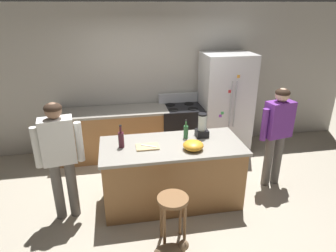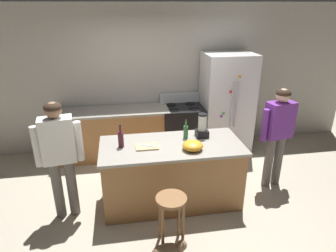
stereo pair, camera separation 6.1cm
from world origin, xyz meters
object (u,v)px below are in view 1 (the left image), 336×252
(bar_stool, at_px, (173,208))
(mixing_bowl, at_px, (193,145))
(person_by_island_left, at_px, (59,151))
(chef_knife, at_px, (149,146))
(cat, at_px, (171,251))
(bottle_olive_oil, at_px, (186,131))
(refrigerator, at_px, (225,103))
(blender_appliance, at_px, (202,127))
(person_by_sink_right, at_px, (277,129))
(bottle_wine, at_px, (121,139))
(cutting_board, at_px, (147,147))
(kitchen_island, at_px, (172,173))
(stove_range, at_px, (181,129))

(bar_stool, xyz_separation_m, mixing_bowl, (0.39, 0.63, 0.46))
(person_by_island_left, bearing_deg, chef_knife, 2.80)
(cat, height_order, mixing_bowl, mixing_bowl)
(cat, xyz_separation_m, bottle_olive_oil, (0.45, 1.25, 0.89))
(refrigerator, distance_m, blender_appliance, 1.56)
(refrigerator, distance_m, chef_knife, 2.24)
(person_by_sink_right, distance_m, chef_knife, 1.96)
(blender_appliance, relative_size, chef_knife, 1.58)
(refrigerator, relative_size, person_by_sink_right, 1.19)
(person_by_island_left, xyz_separation_m, bottle_olive_oil, (1.68, 0.26, 0.03))
(bottle_wine, xyz_separation_m, cutting_board, (0.34, -0.08, -0.11))
(cat, bearing_deg, chef_knife, 95.67)
(kitchen_island, height_order, mixing_bowl, mixing_bowl)
(refrigerator, bearing_deg, person_by_island_left, -150.01)
(bar_stool, bearing_deg, refrigerator, 57.92)
(person_by_sink_right, distance_m, cat, 2.37)
(refrigerator, xyz_separation_m, person_by_sink_right, (0.32, -1.34, 0.02))
(refrigerator, height_order, bottle_wine, refrigerator)
(bar_stool, relative_size, bottle_olive_oil, 2.33)
(cat, xyz_separation_m, bottle_wine, (-0.46, 1.12, 0.91))
(cat, bearing_deg, cutting_board, 96.76)
(bottle_olive_oil, bearing_deg, bottle_wine, -171.90)
(kitchen_island, xyz_separation_m, cutting_board, (-0.34, -0.03, 0.46))
(chef_knife, bearing_deg, cutting_board, -151.96)
(bar_stool, relative_size, chef_knife, 2.93)
(person_by_island_left, relative_size, person_by_sink_right, 1.03)
(cat, height_order, bottle_olive_oil, bottle_olive_oil)
(blender_appliance, bearing_deg, cat, -118.61)
(stove_range, xyz_separation_m, bottle_olive_oil, (-0.24, -1.35, 0.54))
(person_by_sink_right, bearing_deg, mixing_bowl, -165.68)
(kitchen_island, relative_size, bar_stool, 3.01)
(refrigerator, distance_m, stove_range, 0.96)
(bar_stool, bearing_deg, bottle_wine, 121.02)
(cat, bearing_deg, blender_appliance, 61.39)
(chef_knife, bearing_deg, bottle_olive_oil, 48.73)
(stove_range, bearing_deg, bottle_wine, -127.78)
(person_by_sink_right, distance_m, bottle_olive_oil, 1.40)
(bar_stool, xyz_separation_m, bottle_wine, (-0.53, 0.87, 0.51))
(bar_stool, height_order, bottle_wine, bottle_wine)
(blender_appliance, bearing_deg, bar_stool, -121.51)
(kitchen_island, distance_m, bottle_wine, 0.88)
(blender_appliance, height_order, bottle_olive_oil, blender_appliance)
(bottle_wine, relative_size, mixing_bowl, 1.17)
(mixing_bowl, bearing_deg, person_by_island_left, 176.32)
(person_by_island_left, bearing_deg, bar_stool, -29.79)
(refrigerator, distance_m, person_by_island_left, 3.18)
(stove_range, height_order, chef_knife, stove_range)
(person_by_island_left, bearing_deg, cat, -38.79)
(person_by_island_left, xyz_separation_m, bottle_wine, (0.77, 0.13, 0.05))
(refrigerator, height_order, mixing_bowl, refrigerator)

